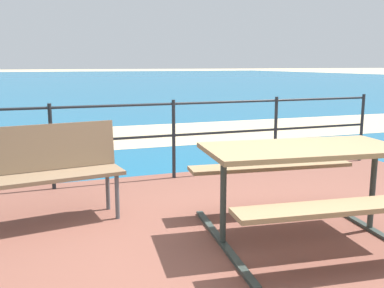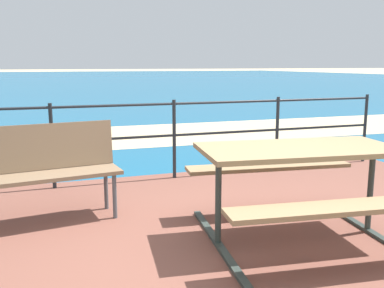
# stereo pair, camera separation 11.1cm
# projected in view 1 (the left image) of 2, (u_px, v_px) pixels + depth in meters

# --- Properties ---
(ground_plane) EXTENTS (240.00, 240.00, 0.00)m
(ground_plane) POSITION_uv_depth(u_px,v_px,m) (266.00, 258.00, 3.41)
(ground_plane) COLOR tan
(patio_paving) EXTENTS (6.40, 5.20, 0.06)m
(patio_paving) POSITION_uv_depth(u_px,v_px,m) (266.00, 255.00, 3.40)
(patio_paving) COLOR brown
(patio_paving) RESTS_ON ground
(sea_water) EXTENTS (90.00, 90.00, 0.01)m
(sea_water) POSITION_uv_depth(u_px,v_px,m) (51.00, 80.00, 40.35)
(sea_water) COLOR #145B84
(sea_water) RESTS_ON ground
(beach_strip) EXTENTS (54.02, 3.36, 0.01)m
(beach_strip) POSITION_uv_depth(u_px,v_px,m) (119.00, 136.00, 9.07)
(beach_strip) COLOR tan
(beach_strip) RESTS_ON ground
(picnic_table) EXTENTS (1.75, 1.68, 0.78)m
(picnic_table) POSITION_uv_depth(u_px,v_px,m) (302.00, 168.00, 3.56)
(picnic_table) COLOR #8C704C
(picnic_table) RESTS_ON patio_paving
(park_bench) EXTENTS (1.84, 0.65, 0.90)m
(park_bench) POSITION_uv_depth(u_px,v_px,m) (19.00, 167.00, 3.84)
(park_bench) COLOR #7A6047
(park_bench) RESTS_ON patio_paving
(railing_fence) EXTENTS (5.94, 0.04, 1.00)m
(railing_fence) POSITION_uv_depth(u_px,v_px,m) (174.00, 128.00, 5.47)
(railing_fence) COLOR #1E2328
(railing_fence) RESTS_ON patio_paving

